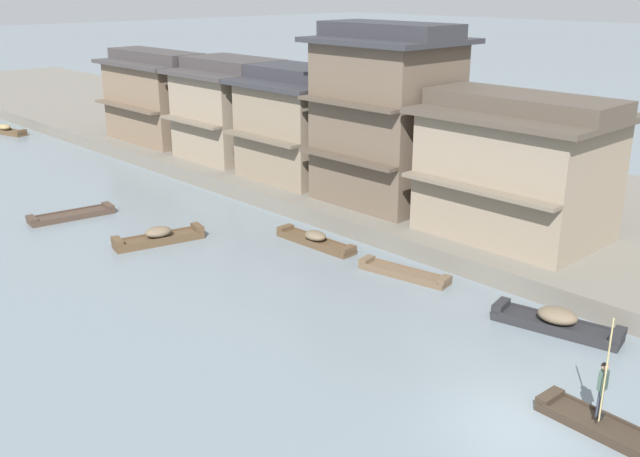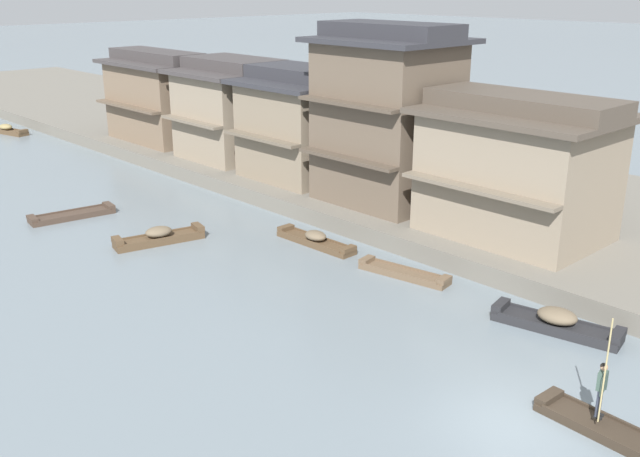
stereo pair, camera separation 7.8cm
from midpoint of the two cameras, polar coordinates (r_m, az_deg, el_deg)
name	(u,v)px [view 1 (the left image)]	position (r m, az deg, el deg)	size (l,w,h in m)	color
ground_plane	(517,425)	(20.85, 15.26, -14.85)	(400.00, 400.00, 0.00)	slate
riverbank_right	(272,146)	(51.02, -3.88, 6.54)	(18.00, 110.00, 0.83)	#6B665B
boat_foreground_poled	(630,440)	(20.99, 23.32, -15.18)	(1.33, 5.20, 0.39)	#33281E
boatman_person	(603,383)	(20.65, 21.43, -11.37)	(0.55, 0.31, 3.04)	black
boat_moored_nearest	(315,240)	(32.72, -0.44, -0.94)	(1.01, 4.41, 0.67)	brown
boat_moored_second	(404,273)	(29.51, 6.60, -3.54)	(1.52, 4.04, 0.40)	brown
boat_moored_third	(159,237)	(33.77, -12.74, -0.68)	(4.25, 1.87, 0.78)	brown
boat_moored_far	(557,322)	(26.16, 18.18, -7.09)	(1.94, 4.49, 0.82)	#232326
boat_midriver_drifting	(71,215)	(38.66, -19.18, 1.00)	(4.32, 1.70, 0.40)	#423328
boat_midriver_upstream	(5,130)	(62.65, -23.78, 7.16)	(1.95, 4.68, 0.73)	brown
house_waterfront_nearest	(517,168)	(32.02, 15.33, 4.67)	(6.45, 8.17, 6.14)	gray
house_waterfront_second	(386,116)	(35.86, 5.22, 8.89)	(6.08, 6.91, 8.74)	brown
house_waterfront_tall	(304,123)	(40.83, -1.32, 8.34)	(6.86, 6.60, 6.14)	#7F705B
house_waterfront_narrow	(234,109)	(45.94, -6.90, 9.40)	(7.02, 6.48, 6.14)	gray
house_waterfront_far	(158,97)	(51.81, -12.81, 10.15)	(5.41, 8.38, 6.14)	#75604C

